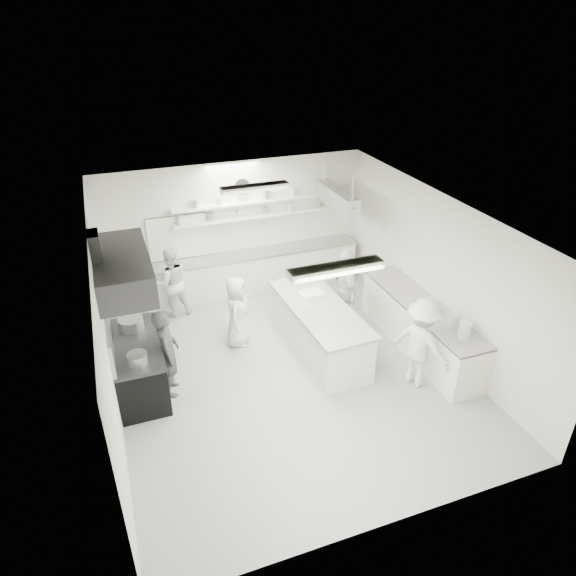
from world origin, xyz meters
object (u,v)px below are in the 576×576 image
object	(u,v)px
right_counter	(420,327)
prep_island	(319,330)
back_counter	(253,271)
cook_back	(171,282)
cook_stove	(168,353)
stove	(139,367)

from	to	relation	value
right_counter	prep_island	world-z (taller)	prep_island
back_counter	cook_back	distance (m)	2.02
cook_stove	stove	bearing A→B (deg)	69.58
stove	back_counter	bearing A→B (deg)	43.99
right_counter	cook_stove	world-z (taller)	cook_stove
cook_stove	prep_island	bearing A→B (deg)	-78.15
back_counter	cook_stove	bearing A→B (deg)	-128.15
cook_stove	right_counter	bearing A→B (deg)	-86.49
right_counter	back_counter	bearing A→B (deg)	124.65
stove	cook_stove	xyz separation A→B (m)	(0.49, -0.26, 0.37)
back_counter	cook_back	world-z (taller)	cook_back
back_counter	cook_back	size ratio (longest dim) A/B	3.21
prep_island	cook_stove	world-z (taller)	cook_stove
stove	back_counter	distance (m)	4.03
right_counter	cook_back	size ratio (longest dim) A/B	2.12
stove	back_counter	size ratio (longest dim) A/B	0.36
back_counter	prep_island	size ratio (longest dim) A/B	1.95
back_counter	cook_back	xyz separation A→B (m)	(-1.94, -0.49, 0.32)
cook_stove	cook_back	xyz separation A→B (m)	(0.47, 2.57, -0.04)
right_counter	prep_island	xyz separation A→B (m)	(-1.88, 0.55, 0.00)
back_counter	cook_stove	xyz separation A→B (m)	(-2.41, -3.06, 0.36)
stove	prep_island	xyz separation A→B (m)	(3.37, -0.05, 0.02)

